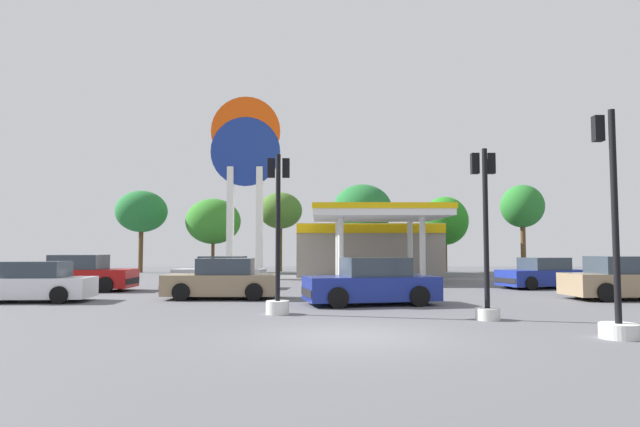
# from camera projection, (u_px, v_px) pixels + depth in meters

# --- Properties ---
(ground_plane) EXTENTS (90.00, 90.00, 0.00)m
(ground_plane) POSITION_uv_depth(u_px,v_px,m) (352.00, 336.00, 11.85)
(ground_plane) COLOR #56565B
(ground_plane) RESTS_ON ground
(gas_station) EXTENTS (9.73, 13.65, 4.27)m
(gas_station) POSITION_uv_depth(u_px,v_px,m) (370.00, 246.00, 37.13)
(gas_station) COLOR gray
(gas_station) RESTS_ON ground
(station_pole_sign) EXTENTS (4.38, 0.56, 11.50)m
(station_pole_sign) POSITION_uv_depth(u_px,v_px,m) (247.00, 163.00, 34.08)
(station_pole_sign) COLOR white
(station_pole_sign) RESTS_ON ground
(car_0) EXTENTS (4.15, 2.07, 1.45)m
(car_0) POSITION_uv_depth(u_px,v_px,m) (36.00, 283.00, 19.44)
(car_0) COLOR black
(car_0) RESTS_ON ground
(car_1) EXTENTS (4.32, 2.03, 1.53)m
(car_1) POSITION_uv_depth(u_px,v_px,m) (224.00, 280.00, 20.60)
(car_1) COLOR black
(car_1) RESTS_ON ground
(car_2) EXTENTS (4.63, 2.30, 1.62)m
(car_2) POSITION_uv_depth(u_px,v_px,m) (628.00, 280.00, 20.26)
(car_2) COLOR black
(car_2) RESTS_ON ground
(car_3) EXTENTS (4.40, 2.23, 1.53)m
(car_3) POSITION_uv_depth(u_px,v_px,m) (222.00, 274.00, 26.07)
(car_3) COLOR black
(car_3) RESTS_ON ground
(car_4) EXTENTS (4.41, 2.81, 1.47)m
(car_4) POSITION_uv_depth(u_px,v_px,m) (544.00, 274.00, 25.85)
(car_4) COLOR black
(car_4) RESTS_ON ground
(car_5) EXTENTS (4.55, 2.13, 1.62)m
(car_5) POSITION_uv_depth(u_px,v_px,m) (84.00, 275.00, 24.33)
(car_5) COLOR black
(car_5) RESTS_ON ground
(car_6) EXTENTS (4.75, 2.75, 1.60)m
(car_6) POSITION_uv_depth(u_px,v_px,m) (373.00, 283.00, 18.44)
(car_6) COLOR black
(car_6) RESTS_ON ground
(traffic_signal_0) EXTENTS (0.68, 0.70, 4.70)m
(traffic_signal_0) POSITION_uv_depth(u_px,v_px,m) (279.00, 258.00, 15.88)
(traffic_signal_0) COLOR silver
(traffic_signal_0) RESTS_ON ground
(traffic_signal_1) EXTENTS (0.66, 0.69, 4.64)m
(traffic_signal_1) POSITION_uv_depth(u_px,v_px,m) (487.00, 252.00, 14.66)
(traffic_signal_1) COLOR silver
(traffic_signal_1) RESTS_ON ground
(traffic_signal_2) EXTENTS (0.80, 0.80, 4.94)m
(traffic_signal_2) POSITION_uv_depth(u_px,v_px,m) (617.00, 277.00, 11.59)
(traffic_signal_2) COLOR silver
(traffic_signal_2) RESTS_ON ground
(tree_0) EXTENTS (4.02, 4.02, 6.47)m
(tree_0) POSITION_uv_depth(u_px,v_px,m) (143.00, 212.00, 42.93)
(tree_0) COLOR brown
(tree_0) RESTS_ON ground
(tree_1) EXTENTS (4.28, 4.28, 5.80)m
(tree_1) POSITION_uv_depth(u_px,v_px,m) (215.00, 221.00, 42.48)
(tree_1) COLOR brown
(tree_1) RESTS_ON ground
(tree_2) EXTENTS (3.60, 3.60, 6.53)m
(tree_2) POSITION_uv_depth(u_px,v_px,m) (282.00, 211.00, 44.85)
(tree_2) COLOR brown
(tree_2) RESTS_ON ground
(tree_3) EXTENTS (4.67, 4.67, 6.92)m
(tree_3) POSITION_uv_depth(u_px,v_px,m) (364.00, 210.00, 42.45)
(tree_3) COLOR brown
(tree_3) RESTS_ON ground
(tree_4) EXTENTS (3.77, 3.77, 6.10)m
(tree_4) POSITION_uv_depth(u_px,v_px,m) (446.00, 221.00, 43.96)
(tree_4) COLOR brown
(tree_4) RESTS_ON ground
(tree_5) EXTENTS (3.32, 3.32, 6.87)m
(tree_5) POSITION_uv_depth(u_px,v_px,m) (524.00, 207.00, 42.25)
(tree_5) COLOR brown
(tree_5) RESTS_ON ground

